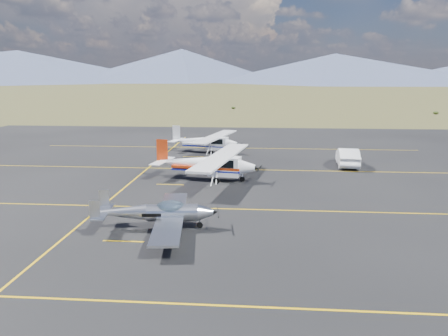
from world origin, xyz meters
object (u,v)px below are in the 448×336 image
(aircraft_low_wing, at_px, (158,213))
(aircraft_plain, at_px, (206,141))
(aircraft_cessna, at_px, (207,163))
(sedan, at_px, (348,157))

(aircraft_low_wing, distance_m, aircraft_plain, 22.64)
(aircraft_cessna, height_order, aircraft_plain, aircraft_cessna)
(aircraft_low_wing, distance_m, sedan, 21.12)
(aircraft_plain, xyz_separation_m, sedan, (13.04, -5.75, -0.38))
(aircraft_cessna, bearing_deg, sedan, 37.58)
(aircraft_low_wing, relative_size, aircraft_plain, 0.80)
(aircraft_low_wing, height_order, aircraft_cessna, aircraft_cessna)
(aircraft_low_wing, height_order, aircraft_plain, aircraft_plain)
(aircraft_cessna, distance_m, aircraft_plain, 11.86)
(aircraft_cessna, height_order, sedan, aircraft_cessna)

